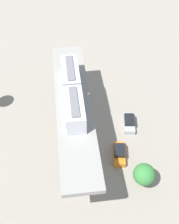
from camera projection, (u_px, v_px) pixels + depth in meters
ground_plane at (76, 137)px, 48.32m from camera, size 120.00×120.00×0.00m
viaduct at (74, 113)px, 43.71m from camera, size 5.20×28.00×8.20m
train at (72, 92)px, 41.69m from camera, size 2.64×13.55×3.24m
parked_car_silver at (129, 123)px, 49.47m from camera, size 2.35×4.40×1.76m
parked_car_orange at (119, 153)px, 45.36m from camera, size 2.41×4.42×1.76m
tree_near_viaduct at (144, 174)px, 40.36m from camera, size 3.16×3.16×4.60m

